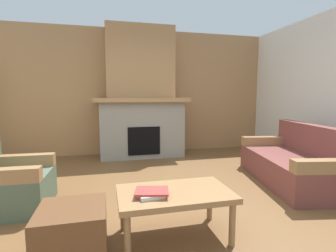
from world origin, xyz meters
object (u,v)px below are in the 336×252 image
Objects in this scene: armchair at (8,184)px; ottoman at (73,232)px; fireplace at (141,101)px; couch at (293,163)px; coffee_table at (175,197)px.

ottoman is (0.80, -1.06, -0.09)m from armchair.
fireplace reaches higher than couch.
armchair reaches higher than coffee_table.
coffee_table is at bearing -92.65° from fireplace.
armchair is at bearing 127.13° from ottoman.
fireplace is 3.33m from coffee_table.
fireplace is 3.09m from couch.
ottoman is at bearing -175.70° from coffee_table.
coffee_table is at bearing 4.30° from ottoman.
couch is 3.71× the size of ottoman.
couch reaches higher than ottoman.
ottoman is at bearing -160.21° from couch.
ottoman is (-2.93, -1.06, -0.09)m from couch.
couch is 1.93× the size of coffee_table.
couch is 2.27× the size of armchair.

